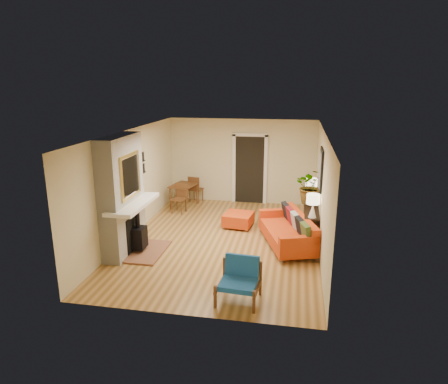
{
  "coord_description": "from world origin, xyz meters",
  "views": [
    {
      "loc": [
        1.66,
        -8.78,
        3.7
      ],
      "look_at": [
        0.0,
        0.2,
        1.15
      ],
      "focal_mm": 32.0,
      "sensor_mm": 36.0,
      "label": 1
    }
  ],
  "objects": [
    {
      "name": "lamp_near",
      "position": [
        2.07,
        -0.03,
        1.06
      ],
      "size": [
        0.3,
        0.3,
        0.54
      ],
      "color": "white",
      "rests_on": "console_table"
    },
    {
      "name": "blue_chair",
      "position": [
        0.79,
        -2.55,
        0.4
      ],
      "size": [
        0.76,
        0.75,
        0.74
      ],
      "color": "brown",
      "rests_on": "ground"
    },
    {
      "name": "console_table",
      "position": [
        2.07,
        0.74,
        0.58
      ],
      "size": [
        0.34,
        1.85,
        0.72
      ],
      "color": "black",
      "rests_on": "ground"
    },
    {
      "name": "ottoman",
      "position": [
        0.24,
        1.0,
        0.21
      ],
      "size": [
        0.8,
        0.8,
        0.36
      ],
      "color": "silver",
      "rests_on": "ground"
    },
    {
      "name": "dining_table",
      "position": [
        -1.58,
        2.42,
        0.55
      ],
      "size": [
        0.86,
        1.6,
        0.84
      ],
      "color": "brown",
      "rests_on": "ground"
    },
    {
      "name": "lamp_far",
      "position": [
        2.07,
        1.5,
        1.06
      ],
      "size": [
        0.3,
        0.3,
        0.54
      ],
      "color": "white",
      "rests_on": "console_table"
    },
    {
      "name": "houseplant",
      "position": [
        2.06,
        1.04,
        1.18
      ],
      "size": [
        0.96,
        0.87,
        0.91
      ],
      "primitive_type": "imported",
      "rotation": [
        0.0,
        0.0,
        0.22
      ],
      "color": "#1E5919",
      "rests_on": "console_table"
    },
    {
      "name": "sofa",
      "position": [
        1.59,
        0.01,
        0.35
      ],
      "size": [
        1.45,
        2.19,
        0.8
      ],
      "color": "silver",
      "rests_on": "ground"
    },
    {
      "name": "fireplace",
      "position": [
        -2.0,
        -1.0,
        1.24
      ],
      "size": [
        1.09,
        1.68,
        2.6
      ],
      "color": "white",
      "rests_on": "ground"
    },
    {
      "name": "room_shell",
      "position": [
        0.6,
        2.63,
        1.24
      ],
      "size": [
        6.5,
        6.5,
        6.5
      ],
      "color": "#BD8B48",
      "rests_on": "ground"
    }
  ]
}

